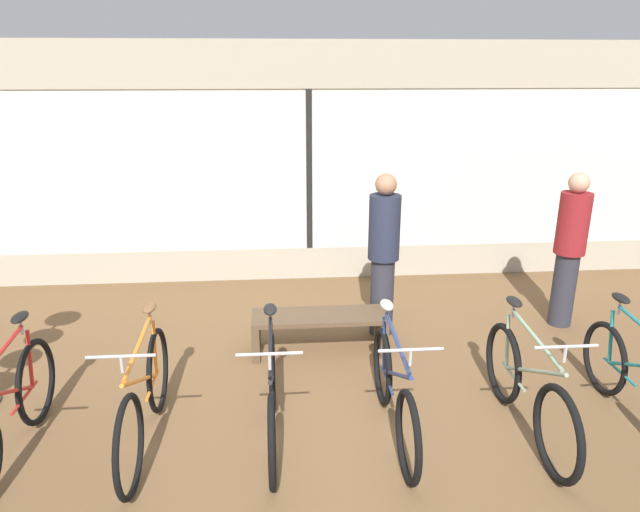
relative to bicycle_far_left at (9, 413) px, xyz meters
The scene contains 11 objects.
ground_plane 2.55m from the bicycle_far_left, ahead, with size 24.00×24.00×0.00m, color brown.
shop_back_wall 4.70m from the bicycle_far_left, 56.44° to the left, with size 12.00×0.08×3.20m.
bicycle_far_left is the anchor object (origin of this frame).
bicycle_left 0.99m from the bicycle_far_left, ahead, with size 0.46×1.78×1.05m.
bicycle_center_left 1.98m from the bicycle_far_left, ahead, with size 0.46×1.66×1.02m.
bicycle_center_right 2.96m from the bicycle_far_left, ahead, with size 0.46×1.70×1.02m.
bicycle_right 4.04m from the bicycle_far_left, ahead, with size 0.46×1.75×1.04m.
bicycle_far_right 5.02m from the bicycle_far_left, ahead, with size 0.46×1.74×1.02m.
display_bench 2.91m from the bicycle_far_left, 31.89° to the left, with size 1.40×0.44×0.43m.
customer_near_rack 5.72m from the bicycle_far_left, 20.55° to the left, with size 0.48×0.48×1.79m.
customer_by_window 3.78m from the bicycle_far_left, 31.17° to the left, with size 0.38×0.38×1.82m.
Camera 1 is at (-0.45, -4.13, 2.89)m, focal length 32.00 mm.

